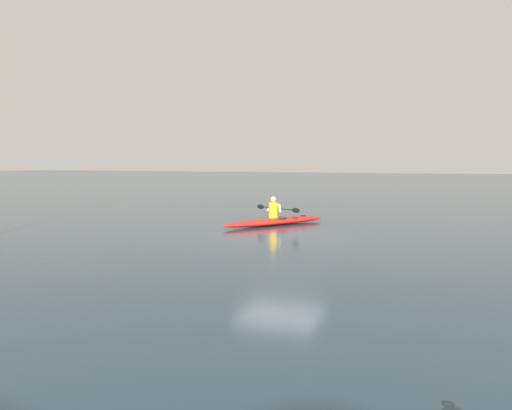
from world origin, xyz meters
TOP-DOWN VIEW (x-y plane):
  - ground_plane at (0.00, 0.00)m, footprint 160.00×160.00m
  - kayak at (1.12, -2.85)m, footprint 2.94×4.26m
  - kayaker at (1.16, -2.79)m, footprint 2.03×1.24m

SIDE VIEW (x-z plane):
  - ground_plane at x=0.00m, z-range 0.00..0.00m
  - kayak at x=1.12m, z-range 0.00..0.26m
  - kayaker at x=1.16m, z-range 0.21..0.98m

